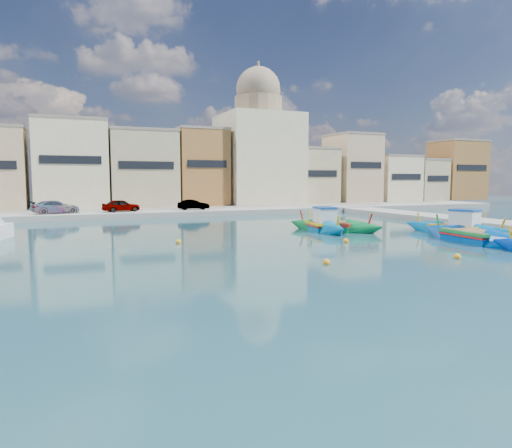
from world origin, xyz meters
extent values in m
plane|color=#173745|center=(0.00, 0.00, 0.00)|extent=(160.00, 160.00, 0.00)
cube|color=gray|center=(0.00, 32.00, 0.30)|extent=(80.00, 8.00, 0.60)
cube|color=beige|center=(-13.86, 39.12, 5.55)|extent=(7.88, 6.24, 9.89)
cube|color=gray|center=(-13.86, 39.12, 10.64)|extent=(8.04, 6.37, 0.30)
cube|color=black|center=(-13.86, 35.95, 6.04)|extent=(6.30, 0.10, 0.90)
cube|color=tan|center=(-5.74, 39.72, 5.09)|extent=(7.88, 7.44, 8.99)
cube|color=gray|center=(-5.74, 39.72, 9.74)|extent=(8.04, 7.59, 0.30)
cube|color=black|center=(-5.74, 35.95, 5.54)|extent=(6.30, 0.10, 0.90)
cube|color=#A56B34|center=(1.54, 39.07, 5.31)|extent=(6.17, 6.13, 9.43)
cube|color=gray|center=(1.54, 39.07, 10.18)|extent=(6.29, 6.26, 0.30)
cube|color=black|center=(1.54, 35.95, 5.78)|extent=(4.93, 0.10, 0.90)
cube|color=tan|center=(9.05, 39.85, 3.63)|extent=(7.31, 7.69, 6.05)
cube|color=gray|center=(9.05, 39.85, 6.80)|extent=(7.46, 7.85, 0.30)
cube|color=black|center=(9.05, 35.95, 3.93)|extent=(5.85, 0.10, 0.90)
cube|color=tan|center=(17.02, 39.65, 4.31)|extent=(7.54, 7.30, 7.41)
cube|color=gray|center=(17.02, 39.65, 8.16)|extent=(7.69, 7.45, 0.30)
cube|color=black|center=(17.02, 35.95, 4.68)|extent=(6.03, 0.10, 0.90)
cube|color=tan|center=(24.93, 39.49, 5.42)|extent=(6.36, 6.97, 9.63)
cube|color=gray|center=(24.93, 39.49, 10.38)|extent=(6.48, 7.11, 0.30)
cube|color=black|center=(24.93, 35.95, 5.90)|extent=(5.09, 0.10, 0.90)
cube|color=beige|center=(32.15, 39.35, 3.93)|extent=(6.63, 6.70, 6.65)
cube|color=gray|center=(32.15, 39.35, 7.40)|extent=(6.76, 6.83, 0.30)
cube|color=black|center=(32.15, 35.95, 4.26)|extent=(5.30, 0.10, 0.90)
cube|color=tan|center=(38.26, 39.75, 3.70)|extent=(5.08, 7.51, 6.20)
cube|color=gray|center=(38.26, 39.75, 6.95)|extent=(5.18, 7.66, 0.30)
cube|color=black|center=(38.26, 35.95, 4.01)|extent=(4.06, 0.10, 0.90)
cube|color=#A56B34|center=(45.15, 39.00, 5.27)|extent=(7.79, 6.00, 9.33)
cube|color=gray|center=(45.15, 39.00, 10.08)|extent=(7.95, 6.12, 0.30)
cube|color=black|center=(45.15, 35.95, 5.73)|extent=(6.23, 0.10, 0.90)
cube|color=beige|center=(10.00, 40.00, 6.60)|extent=(10.00, 10.00, 12.00)
cylinder|color=#9E8466|center=(10.00, 40.00, 13.80)|extent=(6.40, 6.40, 2.40)
sphere|color=#9E8466|center=(10.00, 40.00, 15.99)|extent=(6.00, 6.00, 6.00)
cylinder|color=#9E8466|center=(10.00, 40.00, 18.90)|extent=(0.30, 0.30, 1.60)
imported|color=#4C1919|center=(-9.33, 30.50, 1.24)|extent=(3.95, 2.13, 1.28)
imported|color=#4C1919|center=(-1.71, 30.50, 1.16)|extent=(3.44, 1.36, 1.11)
imported|color=#4C1919|center=(-15.51, 30.50, 1.24)|extent=(4.70, 2.79, 1.28)
cube|color=#0061A0|center=(11.52, 6.58, 0.19)|extent=(2.75, 3.78, 0.95)
cone|color=#0061A0|center=(10.75, 9.28, 0.24)|extent=(2.68, 3.51, 2.43)
cone|color=#0061A0|center=(12.29, 3.88, 0.24)|extent=(2.68, 3.51, 2.43)
cube|color=gold|center=(11.52, 6.58, 0.59)|extent=(2.88, 3.98, 0.17)
cube|color=red|center=(11.52, 6.58, 0.42)|extent=(2.86, 3.87, 0.09)
cube|color=olive|center=(11.52, 6.58, 0.66)|extent=(2.39, 3.41, 0.06)
cylinder|color=gold|center=(10.67, 9.54, 0.85)|extent=(0.25, 0.47, 1.03)
cylinder|color=gold|center=(12.36, 3.62, 0.85)|extent=(0.25, 0.47, 1.03)
cube|color=white|center=(11.65, 6.10, 1.19)|extent=(1.75, 2.02, 1.04)
cube|color=#0F47A5|center=(11.65, 6.10, 1.76)|extent=(1.86, 2.16, 0.11)
cube|color=#00669D|center=(3.59, 12.15, 0.20)|extent=(2.42, 3.39, 0.98)
cone|color=#00669D|center=(4.00, 14.70, 0.24)|extent=(2.39, 3.17, 2.44)
cone|color=#00669D|center=(3.18, 9.60, 0.24)|extent=(2.39, 3.17, 2.44)
cube|color=yellow|center=(3.59, 12.15, 0.61)|extent=(2.53, 3.57, 0.18)
cube|color=red|center=(3.59, 12.15, 0.43)|extent=(2.53, 3.46, 0.10)
cube|color=olive|center=(3.59, 12.15, 0.68)|extent=(2.09, 3.06, 0.06)
cylinder|color=yellow|center=(4.04, 14.95, 0.88)|extent=(0.21, 0.48, 1.06)
cylinder|color=yellow|center=(3.14, 9.35, 0.88)|extent=(0.21, 0.48, 1.06)
cube|color=white|center=(3.52, 11.70, 1.22)|extent=(1.60, 1.78, 1.08)
cube|color=#0F47A5|center=(3.52, 11.70, 1.82)|extent=(1.70, 1.91, 0.12)
cube|color=#0A7233|center=(4.40, 11.76, 0.20)|extent=(3.38, 3.69, 1.02)
cone|color=#0A7233|center=(3.02, 13.91, 0.25)|extent=(3.28, 3.53, 2.52)
cone|color=#0A7233|center=(5.78, 9.62, 0.25)|extent=(3.28, 3.53, 2.52)
cube|color=#B32313|center=(4.40, 11.76, 0.63)|extent=(3.54, 3.88, 0.18)
cube|color=red|center=(4.40, 11.76, 0.45)|extent=(3.50, 3.80, 0.10)
cube|color=olive|center=(4.40, 11.76, 0.71)|extent=(2.97, 3.29, 0.06)
cylinder|color=#B32313|center=(2.88, 14.12, 0.92)|extent=(0.38, 0.48, 1.11)
cylinder|color=#B32313|center=(5.92, 9.41, 0.92)|extent=(0.38, 0.48, 1.11)
cube|color=#0044A2|center=(9.02, 2.91, 0.21)|extent=(2.43, 3.79, 1.06)
cone|color=#0044A2|center=(9.28, 5.90, 0.27)|extent=(2.40, 3.51, 2.69)
cube|color=#198131|center=(9.02, 2.91, 0.66)|extent=(2.53, 3.99, 0.19)
cube|color=red|center=(9.02, 2.91, 0.47)|extent=(2.54, 3.86, 0.11)
cube|color=olive|center=(9.02, 2.91, 0.74)|extent=(2.08, 3.44, 0.06)
cylinder|color=#198131|center=(9.30, 6.19, 0.96)|extent=(0.19, 0.51, 1.16)
cylinder|color=yellow|center=(8.33, -0.20, 0.86)|extent=(0.24, 0.47, 1.04)
cone|color=white|center=(-18.85, 18.47, 0.33)|extent=(3.03, 3.56, 2.30)
sphere|color=#FFA21A|center=(-3.37, 0.15, 0.08)|extent=(0.36, 0.36, 0.36)
sphere|color=#FFA21A|center=(1.64, 6.07, 0.08)|extent=(0.36, 0.36, 0.36)
sphere|color=#FFA21A|center=(6.56, 15.13, 0.08)|extent=(0.36, 0.36, 0.36)
sphere|color=#FFA21A|center=(-8.20, 9.66, 0.08)|extent=(0.36, 0.36, 0.36)
sphere|color=#FFA21A|center=(11.87, 2.74, 0.08)|extent=(0.36, 0.36, 0.36)
sphere|color=#FFA21A|center=(3.47, -1.07, 0.08)|extent=(0.36, 0.36, 0.36)
camera|label=1|loc=(-14.54, -18.01, 4.00)|focal=32.00mm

